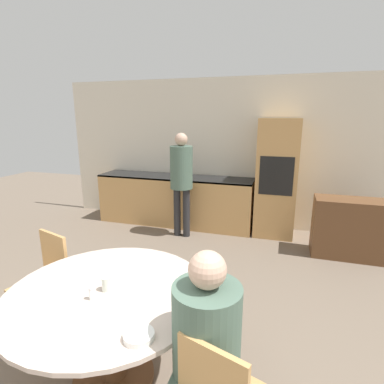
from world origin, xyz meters
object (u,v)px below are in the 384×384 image
Objects in this scene: chair_far_left at (47,276)px; person_seated at (205,346)px; dining_table at (110,317)px; bowl_near at (139,336)px; cup at (106,284)px; sideboard at (348,228)px; person_standing at (181,174)px; oven_unit at (276,179)px.

chair_far_left is 1.81m from person_seated.
dining_table is 8.21× the size of bowl_near.
sideboard is at bearing 54.01° from cup.
bowl_near is (0.43, -0.36, 0.23)m from dining_table.
dining_table is 0.85m from person_seated.
person_seated is at bearing -4.05° from chair_far_left.
bowl_near is at bearing -40.24° from dining_table.
dining_table is 0.83× the size of person_standing.
oven_unit reaches higher than person_standing.
sideboard is at bearing 67.81° from person_seated.
cup reaches higher than bowl_near.
dining_table is 0.97m from chair_far_left.
person_standing is (0.46, 2.48, 0.54)m from chair_far_left.
chair_far_left is (-2.94, -2.44, 0.09)m from sideboard.
person_standing is at bearing 111.34° from person_seated.
oven_unit is 3.53m from cup.
oven_unit is 3.55m from dining_table.
cup is at bearing -139.71° from dining_table.
person_standing is at bearing 98.67° from cup.
person_seated is 0.37m from bowl_near.
person_seated is (0.78, -0.28, 0.19)m from dining_table.
dining_table is 1.11× the size of person_seated.
oven_unit is 11.18× the size of bowl_near.
oven_unit is at bearing 86.27° from person_seated.
oven_unit is 3.66m from person_seated.
dining_table is at bearing -106.82° from oven_unit.
person_seated is at bearing -112.19° from sideboard.
dining_table is 14.11× the size of cup.
chair_far_left is at bearing -140.24° from sideboard.
cup is at bearing -81.33° from person_standing.
chair_far_left is 2.58m from person_standing.
bowl_near is (0.43, -0.36, -0.03)m from cup.
person_standing is at bearing -160.09° from oven_unit.
chair_far_left is at bearing 158.97° from person_seated.
person_seated reaches higher than bowl_near.
cup reaches higher than sideboard.
person_standing is (-1.46, -0.53, 0.09)m from oven_unit.
person_seated is at bearing 13.51° from bowl_near.
chair_far_left reaches higher than dining_table.
cup reaches higher than dining_table.
cup is at bearing -5.62° from chair_far_left.
person_standing reaches higher than sideboard.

